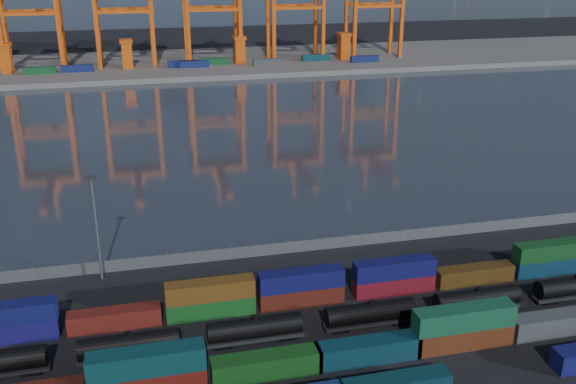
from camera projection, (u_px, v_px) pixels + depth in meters
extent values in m
plane|color=black|center=(344.00, 350.00, 80.27)|extent=(700.00, 700.00, 0.00)
plane|color=#29313C|center=(225.00, 131.00, 175.62)|extent=(700.00, 700.00, 0.00)
cube|color=#514F4C|center=(189.00, 64.00, 270.62)|extent=(700.00, 70.00, 2.00)
cube|color=#5F150E|center=(148.00, 382.00, 72.08)|extent=(13.03, 2.65, 2.82)
cube|color=#0B373B|center=(147.00, 361.00, 71.07)|extent=(13.03, 2.65, 2.82)
cube|color=#134915|center=(267.00, 365.00, 75.02)|extent=(13.03, 2.65, 2.82)
cube|color=#0B313D|center=(368.00, 350.00, 77.75)|extent=(13.03, 2.65, 2.82)
cube|color=#572711|center=(462.00, 337.00, 80.46)|extent=(13.03, 2.65, 2.82)
cube|color=#165334|center=(464.00, 317.00, 79.45)|extent=(13.03, 2.65, 2.82)
cube|color=#45494A|center=(557.00, 323.00, 83.41)|extent=(13.03, 2.65, 2.82)
cube|color=navy|center=(10.00, 331.00, 81.78)|extent=(12.07, 2.45, 2.61)
cube|color=#101452|center=(7.00, 314.00, 80.85)|extent=(12.07, 2.45, 2.61)
cube|color=maroon|center=(115.00, 318.00, 84.60)|extent=(12.07, 2.45, 2.61)
cube|color=#17561C|center=(211.00, 307.00, 87.36)|extent=(12.07, 2.45, 2.61)
cube|color=brown|center=(210.00, 290.00, 86.43)|extent=(12.07, 2.45, 2.61)
cube|color=#541A10|center=(301.00, 296.00, 90.12)|extent=(12.07, 2.45, 2.61)
cube|color=#0F114F|center=(301.00, 279.00, 89.18)|extent=(12.07, 2.45, 2.61)
cube|color=maroon|center=(393.00, 284.00, 93.13)|extent=(12.07, 2.45, 2.61)
cube|color=#0F104F|center=(394.00, 268.00, 92.19)|extent=(12.07, 2.45, 2.61)
cube|color=#4C300F|center=(474.00, 275.00, 95.93)|extent=(12.07, 2.45, 2.61)
cube|color=#0E314A|center=(549.00, 265.00, 98.70)|extent=(12.07, 2.45, 2.61)
cube|color=#13471B|center=(552.00, 250.00, 97.77)|extent=(12.07, 2.45, 2.61)
cube|color=black|center=(32.00, 370.00, 75.94)|extent=(2.31, 1.67, 0.56)
cylinder|color=black|center=(129.00, 344.00, 77.74)|extent=(12.03, 2.68, 2.68)
cylinder|color=black|center=(128.00, 334.00, 77.21)|extent=(0.74, 0.74, 0.46)
cube|color=black|center=(130.00, 354.00, 78.27)|extent=(12.50, 1.85, 0.37)
cube|color=black|center=(95.00, 362.00, 77.50)|extent=(2.31, 1.67, 0.56)
cube|color=black|center=(165.00, 352.00, 79.31)|extent=(2.31, 1.67, 0.56)
cylinder|color=black|center=(255.00, 328.00, 81.10)|extent=(12.03, 2.68, 2.68)
cylinder|color=black|center=(254.00, 318.00, 80.57)|extent=(0.74, 0.74, 0.46)
cube|color=black|center=(255.00, 338.00, 81.63)|extent=(12.50, 1.85, 0.37)
cube|color=black|center=(222.00, 344.00, 80.86)|extent=(2.31, 1.67, 0.56)
cube|color=black|center=(287.00, 336.00, 82.67)|extent=(2.31, 1.67, 0.56)
cylinder|color=black|center=(370.00, 312.00, 84.46)|extent=(12.03, 2.68, 2.68)
cylinder|color=black|center=(371.00, 303.00, 83.93)|extent=(0.74, 0.74, 0.46)
cube|color=black|center=(370.00, 322.00, 84.99)|extent=(12.50, 1.85, 0.37)
cube|color=black|center=(340.00, 329.00, 84.22)|extent=(2.31, 1.67, 0.56)
cube|color=black|center=(399.00, 321.00, 86.03)|extent=(2.31, 1.67, 0.56)
cylinder|color=black|center=(477.00, 298.00, 87.83)|extent=(12.03, 2.68, 2.68)
cylinder|color=black|center=(478.00, 289.00, 87.30)|extent=(0.74, 0.74, 0.46)
cube|color=black|center=(476.00, 308.00, 88.36)|extent=(12.50, 1.85, 0.37)
cube|color=black|center=(448.00, 314.00, 87.59)|extent=(2.31, 1.67, 0.56)
cube|color=black|center=(503.00, 306.00, 89.39)|extent=(2.31, 1.67, 0.56)
cylinder|color=black|center=(576.00, 285.00, 91.19)|extent=(12.03, 2.68, 2.68)
cube|color=black|center=(574.00, 295.00, 91.72)|extent=(12.50, 1.85, 0.37)
cube|color=black|center=(548.00, 300.00, 90.95)|extent=(2.31, 1.67, 0.56)
cube|color=#595B5E|center=(291.00, 247.00, 105.34)|extent=(160.00, 0.06, 2.00)
cylinder|color=slate|center=(33.00, 274.00, 96.63)|extent=(0.12, 0.12, 2.20)
cylinder|color=slate|center=(102.00, 267.00, 98.80)|extent=(0.12, 0.12, 2.20)
cylinder|color=slate|center=(168.00, 260.00, 100.96)|extent=(0.12, 0.12, 2.20)
cylinder|color=slate|center=(231.00, 253.00, 103.13)|extent=(0.12, 0.12, 2.20)
cylinder|color=slate|center=(291.00, 247.00, 105.30)|extent=(0.12, 0.12, 2.20)
cylinder|color=slate|center=(349.00, 241.00, 107.47)|extent=(0.12, 0.12, 2.20)
cylinder|color=slate|center=(404.00, 235.00, 109.64)|extent=(0.12, 0.12, 2.20)
cylinder|color=slate|center=(458.00, 229.00, 111.81)|extent=(0.12, 0.12, 2.20)
cylinder|color=slate|center=(509.00, 224.00, 113.98)|extent=(0.12, 0.12, 2.20)
cylinder|color=slate|center=(559.00, 219.00, 116.15)|extent=(0.12, 0.12, 2.20)
cylinder|color=slate|center=(97.00, 231.00, 94.51)|extent=(0.36, 0.36, 16.00)
cube|color=black|center=(90.00, 178.00, 91.54)|extent=(1.60, 0.40, 0.60)
cube|color=#E2520F|center=(3.00, 17.00, 248.64)|extent=(1.54, 1.54, 43.18)
cube|color=#E2520F|center=(58.00, 19.00, 242.76)|extent=(1.54, 1.54, 43.18)
cube|color=#E2520F|center=(60.00, 16.00, 253.21)|extent=(1.54, 1.54, 43.18)
cube|color=#E2520F|center=(27.00, 14.00, 239.70)|extent=(21.11, 1.34, 1.34)
cube|color=#E2520F|center=(31.00, 11.00, 250.15)|extent=(21.11, 1.34, 1.34)
cube|color=#E2520F|center=(96.00, 18.00, 245.77)|extent=(1.54, 1.54, 43.18)
cube|color=#E2520F|center=(97.00, 15.00, 256.23)|extent=(1.54, 1.54, 43.18)
cube|color=#E2520F|center=(152.00, 17.00, 250.35)|extent=(1.54, 1.54, 43.18)
cube|color=#E2520F|center=(150.00, 14.00, 260.81)|extent=(1.54, 1.54, 43.18)
cube|color=#E2520F|center=(123.00, 12.00, 247.29)|extent=(21.11, 1.34, 1.34)
cube|color=#E2520F|center=(123.00, 9.00, 257.74)|extent=(21.11, 1.34, 1.34)
cube|color=#E2520F|center=(187.00, 16.00, 253.36)|extent=(1.54, 1.54, 43.18)
cube|color=#E2520F|center=(185.00, 13.00, 263.82)|extent=(1.54, 1.54, 43.18)
cube|color=#E2520F|center=(240.00, 15.00, 257.94)|extent=(1.54, 1.54, 43.18)
cube|color=#E2520F|center=(236.00, 12.00, 268.40)|extent=(1.54, 1.54, 43.18)
cube|color=#E2520F|center=(214.00, 10.00, 254.88)|extent=(21.11, 1.34, 1.34)
cube|color=#E2520F|center=(210.00, 7.00, 265.34)|extent=(21.11, 1.34, 1.34)
cube|color=#E2520F|center=(274.00, 14.00, 260.96)|extent=(1.54, 1.54, 43.18)
cube|color=#E2520F|center=(268.00, 11.00, 271.41)|extent=(1.54, 1.54, 43.18)
cube|color=#E2520F|center=(323.00, 13.00, 265.53)|extent=(1.54, 1.54, 43.18)
cube|color=#E2520F|center=(316.00, 10.00, 275.99)|extent=(1.54, 1.54, 43.18)
cube|color=#E2520F|center=(299.00, 8.00, 262.47)|extent=(21.11, 1.34, 1.34)
cube|color=#E2520F|center=(292.00, 6.00, 272.93)|extent=(21.11, 1.34, 1.34)
cube|color=#E2520F|center=(355.00, 12.00, 268.55)|extent=(1.54, 1.54, 43.18)
cube|color=#E2520F|center=(347.00, 10.00, 279.00)|extent=(1.54, 1.54, 43.18)
cube|color=#E2520F|center=(402.00, 11.00, 273.13)|extent=(1.54, 1.54, 43.18)
cube|color=#E2520F|center=(392.00, 9.00, 283.58)|extent=(1.54, 1.54, 43.18)
cube|color=#E2520F|center=(379.00, 6.00, 270.06)|extent=(21.11, 1.34, 1.34)
cube|color=#E2520F|center=(370.00, 4.00, 280.52)|extent=(21.11, 1.34, 1.34)
cube|color=navy|center=(194.00, 64.00, 256.03)|extent=(12.00, 2.44, 2.60)
cube|color=navy|center=(364.00, 59.00, 267.95)|extent=(12.00, 2.44, 2.60)
cube|color=navy|center=(183.00, 64.00, 256.37)|extent=(12.00, 2.44, 2.60)
cube|color=#3F4244|center=(268.00, 62.00, 260.68)|extent=(12.00, 2.44, 2.60)
cube|color=#144C23|center=(40.00, 70.00, 242.92)|extent=(12.00, 2.44, 2.60)
cube|color=navy|center=(77.00, 68.00, 247.08)|extent=(12.00, 2.44, 2.60)
cube|color=#144C23|center=(214.00, 61.00, 262.27)|extent=(12.00, 2.44, 2.60)
cube|color=#0C3842|center=(316.00, 58.00, 271.02)|extent=(12.00, 2.44, 2.60)
cube|color=#E2520F|center=(6.00, 59.00, 244.21)|extent=(4.00, 6.00, 10.00)
cube|color=#E2520F|center=(4.00, 45.00, 242.24)|extent=(5.00, 7.00, 1.20)
cube|color=#E2520F|center=(127.00, 55.00, 253.97)|extent=(4.00, 6.00, 10.00)
cube|color=#E2520F|center=(126.00, 41.00, 252.00)|extent=(5.00, 7.00, 1.20)
cube|color=#E2520F|center=(239.00, 51.00, 263.73)|extent=(4.00, 6.00, 10.00)
cube|color=#E2520F|center=(239.00, 37.00, 261.76)|extent=(5.00, 7.00, 1.20)
cube|color=#E2520F|center=(344.00, 47.00, 273.49)|extent=(4.00, 6.00, 10.00)
cube|color=#E2520F|center=(344.00, 34.00, 271.52)|extent=(5.00, 7.00, 1.20)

